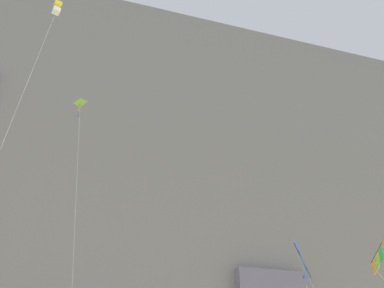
# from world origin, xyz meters

# --- Properties ---
(cliff_face) EXTENTS (180.00, 26.58, 63.26)m
(cliff_face) POSITION_xyz_m (0.00, 67.25, 31.61)
(cliff_face) COLOR gray
(cliff_face) RESTS_ON ground
(kite_box_far_right) EXTENTS (2.42, 5.33, 32.67)m
(kite_box_far_right) POSITION_xyz_m (-7.72, 31.26, 31.74)
(kite_box_far_right) COLOR yellow
(kite_box_far_right) RESTS_ON ground
(kite_diamond_upper_mid) EXTENTS (2.95, 3.48, 11.65)m
(kite_diamond_upper_mid) POSITION_xyz_m (8.68, 25.25, 10.24)
(kite_diamond_upper_mid) COLOR blue
(kite_diamond_upper_mid) RESTS_ON ground
(kite_banner_low_left) EXTENTS (4.02, 5.05, 9.73)m
(kite_banner_low_left) POSITION_xyz_m (9.87, 20.35, 9.20)
(kite_banner_low_left) COLOR black
(kite_banner_low_left) RESTS_ON ground
(kite_diamond_high_right) EXTENTS (3.14, 3.36, 27.74)m
(kite_diamond_high_right) POSITION_xyz_m (-4.47, 36.85, 24.83)
(kite_diamond_high_right) COLOR #8CCC33
(kite_diamond_high_right) RESTS_ON ground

